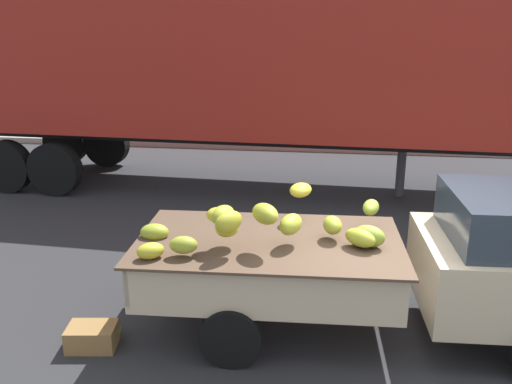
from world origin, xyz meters
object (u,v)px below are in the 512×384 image
Objects in this scene: pickup_truck at (456,263)px; semi_trailer at (237,66)px; fallen_banana_bunch_near_tailgate at (108,331)px; produce_crate at (92,337)px.

pickup_truck is 6.57m from semi_trailer.
produce_crate reaches higher than fallen_banana_bunch_near_tailgate.
semi_trailer reaches higher than fallen_banana_bunch_near_tailgate.
produce_crate is (-0.11, -0.19, 0.03)m from fallen_banana_bunch_near_tailgate.
fallen_banana_bunch_near_tailgate is 0.56× the size of produce_crate.
semi_trailer reaches higher than pickup_truck.
fallen_banana_bunch_near_tailgate is 0.22m from produce_crate.
produce_crate is at bearing -92.54° from semi_trailer.
pickup_truck is 18.24× the size of fallen_banana_bunch_near_tailgate.
pickup_truck reaches higher than fallen_banana_bunch_near_tailgate.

